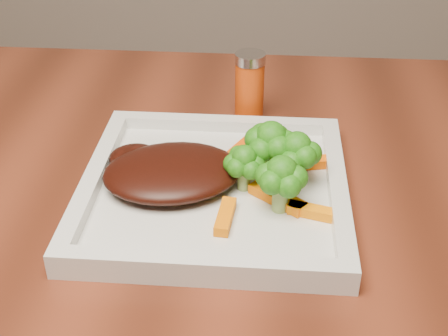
{
  "coord_description": "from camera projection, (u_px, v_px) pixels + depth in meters",
  "views": [
    {
      "loc": [
        -0.03,
        -0.37,
        1.13
      ],
      "look_at": [
        -0.07,
        0.15,
        0.79
      ],
      "focal_mm": 50.0,
      "sensor_mm": 36.0,
      "label": 1
    }
  ],
  "objects": [
    {
      "name": "carrot_5",
      "position": [
        278.0,
        198.0,
        0.62
      ],
      "size": [
        0.06,
        0.05,
        0.01
      ],
      "primitive_type": "cube",
      "rotation": [
        0.0,
        0.0,
        -0.67
      ],
      "color": "orange",
      "rests_on": "plate"
    },
    {
      "name": "spice_shaker",
      "position": [
        249.0,
        89.0,
        0.77
      ],
      "size": [
        0.04,
        0.04,
        0.09
      ],
      "primitive_type": "cylinder",
      "rotation": [
        0.0,
        0.0,
        -0.05
      ],
      "color": "#B5380A",
      "rests_on": "dining_table"
    },
    {
      "name": "broccoli_1",
      "position": [
        296.0,
        158.0,
        0.63
      ],
      "size": [
        0.07,
        0.07,
        0.06
      ],
      "primitive_type": null,
      "rotation": [
        0.0,
        0.0,
        0.17
      ],
      "color": "#136911",
      "rests_on": "plate"
    },
    {
      "name": "broccoli_0",
      "position": [
        271.0,
        148.0,
        0.64
      ],
      "size": [
        0.07,
        0.07,
        0.07
      ],
      "primitive_type": null,
      "rotation": [
        0.0,
        0.0,
        0.11
      ],
      "color": "#2C6B11",
      "rests_on": "plate"
    },
    {
      "name": "carrot_1",
      "position": [
        313.0,
        212.0,
        0.6
      ],
      "size": [
        0.05,
        0.03,
        0.01
      ],
      "primitive_type": "cube",
      "rotation": [
        0.0,
        0.0,
        -0.27
      ],
      "color": "orange",
      "rests_on": "plate"
    },
    {
      "name": "broccoli_2",
      "position": [
        281.0,
        185.0,
        0.6
      ],
      "size": [
        0.06,
        0.06,
        0.06
      ],
      "primitive_type": null,
      "rotation": [
        0.0,
        0.0,
        -0.15
      ],
      "color": "#3C7313",
      "rests_on": "plate"
    },
    {
      "name": "steak",
      "position": [
        172.0,
        172.0,
        0.64
      ],
      "size": [
        0.17,
        0.14,
        0.03
      ],
      "primitive_type": "ellipsoid",
      "rotation": [
        0.0,
        0.0,
        0.25
      ],
      "color": "black",
      "rests_on": "plate"
    },
    {
      "name": "carrot_4",
      "position": [
        239.0,
        151.0,
        0.7
      ],
      "size": [
        0.04,
        0.05,
        0.01
      ],
      "primitive_type": "cube",
      "rotation": [
        0.0,
        0.0,
        1.1
      ],
      "color": "#DD4803",
      "rests_on": "plate"
    },
    {
      "name": "plate",
      "position": [
        214.0,
        193.0,
        0.65
      ],
      "size": [
        0.27,
        0.27,
        0.01
      ],
      "primitive_type": "cube",
      "color": "silver",
      "rests_on": "dining_table"
    },
    {
      "name": "carrot_2",
      "position": [
        225.0,
        216.0,
        0.6
      ],
      "size": [
        0.02,
        0.05,
        0.01
      ],
      "primitive_type": "cube",
      "rotation": [
        0.0,
        0.0,
        1.48
      ],
      "color": "orange",
      "rests_on": "plate"
    },
    {
      "name": "carrot_3",
      "position": [
        314.0,
        162.0,
        0.68
      ],
      "size": [
        0.06,
        0.03,
        0.01
      ],
      "primitive_type": "cube",
      "rotation": [
        0.0,
        0.0,
        0.22
      ],
      "color": "#F55E03",
      "rests_on": "plate"
    },
    {
      "name": "broccoli_3",
      "position": [
        244.0,
        163.0,
        0.63
      ],
      "size": [
        0.05,
        0.05,
        0.06
      ],
      "primitive_type": null,
      "rotation": [
        0.0,
        0.0,
        -0.01
      ],
      "color": "#1B6711",
      "rests_on": "plate"
    }
  ]
}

